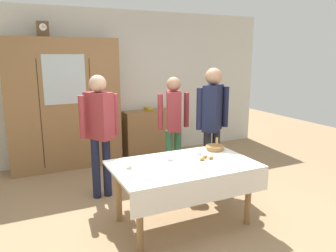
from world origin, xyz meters
TOP-DOWN VIEW (x-y plane):
  - ground_plane at (0.00, 0.00)m, footprint 12.00×12.00m
  - back_wall at (0.00, 2.65)m, footprint 6.40×0.10m
  - dining_table at (0.00, -0.23)m, footprint 1.59×0.98m
  - wall_cabinet at (-0.90, 2.35)m, footprint 1.82×0.46m
  - mantel_clock at (-1.15, 2.35)m, footprint 0.18×0.11m
  - bookshelf_low at (0.64, 2.41)m, footprint 0.97×0.35m
  - book_stack at (0.64, 2.41)m, footprint 0.14×0.22m
  - tea_cup_near_right at (-0.09, -0.03)m, footprint 0.13×0.13m
  - tea_cup_far_left at (-0.60, -0.09)m, footprint 0.13×0.13m
  - tea_cup_mid_left at (0.32, 0.03)m, footprint 0.13×0.13m
  - bread_basket at (0.61, 0.09)m, footprint 0.24×0.24m
  - pastry_plate at (0.29, -0.22)m, footprint 0.28×0.28m
  - spoon_far_right at (-0.50, -0.29)m, footprint 0.12×0.02m
  - spoon_mid_right at (0.18, 0.08)m, footprint 0.12×0.02m
  - person_near_right_end at (-0.67, 0.90)m, footprint 0.52×0.41m
  - person_beside_shelf at (0.86, 0.54)m, footprint 0.52×0.39m
  - person_behind_table_right at (0.51, 1.08)m, footprint 0.52×0.41m

SIDE VIEW (x-z plane):
  - ground_plane at x=0.00m, z-range 0.00..0.00m
  - bookshelf_low at x=0.64m, z-range 0.00..0.86m
  - dining_table at x=0.00m, z-range 0.26..0.98m
  - spoon_far_right at x=-0.50m, z-range 0.72..0.73m
  - spoon_mid_right at x=0.18m, z-range 0.72..0.73m
  - pastry_plate at x=0.29m, z-range 0.71..0.76m
  - tea_cup_far_left at x=-0.60m, z-range 0.72..0.78m
  - tea_cup_near_right at x=-0.09m, z-range 0.72..0.78m
  - tea_cup_mid_left at x=0.32m, z-range 0.72..0.78m
  - bread_basket at x=0.61m, z-range 0.67..0.84m
  - book_stack at x=0.64m, z-range 0.86..0.93m
  - person_behind_table_right at x=0.51m, z-range 0.17..1.76m
  - person_near_right_end at x=-0.67m, z-range 0.18..1.84m
  - person_beside_shelf at x=0.86m, z-range 0.20..1.93m
  - wall_cabinet at x=-0.90m, z-range 0.00..2.18m
  - back_wall at x=0.00m, z-range 0.00..2.70m
  - mantel_clock at x=-1.15m, z-range 2.18..2.42m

